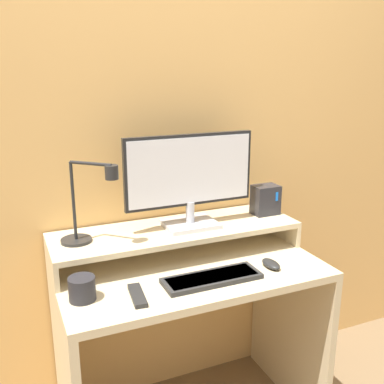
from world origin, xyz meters
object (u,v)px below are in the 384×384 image
(monitor, at_px, (190,178))
(mouse, at_px, (271,264))
(remote_control, at_px, (137,295))
(router_dock, at_px, (265,200))
(keyboard, at_px, (212,278))
(mug, at_px, (82,289))
(desk_lamp, at_px, (88,209))

(monitor, relative_size, mouse, 5.46)
(mouse, distance_m, remote_control, 0.55)
(mouse, bearing_deg, monitor, 130.21)
(monitor, distance_m, router_dock, 0.40)
(keyboard, bearing_deg, monitor, 83.24)
(monitor, distance_m, remote_control, 0.53)
(monitor, height_order, router_dock, monitor)
(monitor, height_order, keyboard, monitor)
(remote_control, bearing_deg, mouse, 2.34)
(mug, bearing_deg, desk_lamp, 70.52)
(mouse, height_order, remote_control, mouse)
(desk_lamp, height_order, remote_control, desk_lamp)
(router_dock, xyz_separation_m, mouse, (-0.14, -0.28, -0.17))
(desk_lamp, height_order, mug, desk_lamp)
(keyboard, bearing_deg, router_dock, 35.86)
(keyboard, height_order, mouse, mouse)
(monitor, relative_size, remote_control, 3.49)
(router_dock, bearing_deg, mouse, -117.21)
(mouse, bearing_deg, mug, 177.11)
(monitor, bearing_deg, router_dock, 1.97)
(remote_control, distance_m, mug, 0.19)
(monitor, bearing_deg, mug, -154.65)
(keyboard, distance_m, mug, 0.46)
(router_dock, bearing_deg, mug, -164.13)
(mouse, bearing_deg, router_dock, 62.79)
(monitor, distance_m, desk_lamp, 0.43)
(router_dock, distance_m, mouse, 0.36)
(desk_lamp, relative_size, router_dock, 2.39)
(desk_lamp, xyz_separation_m, keyboard, (0.39, -0.25, -0.24))
(monitor, xyz_separation_m, desk_lamp, (-0.42, -0.03, -0.07))
(keyboard, xyz_separation_m, remote_control, (-0.29, -0.01, -0.00))
(keyboard, bearing_deg, mug, 174.07)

